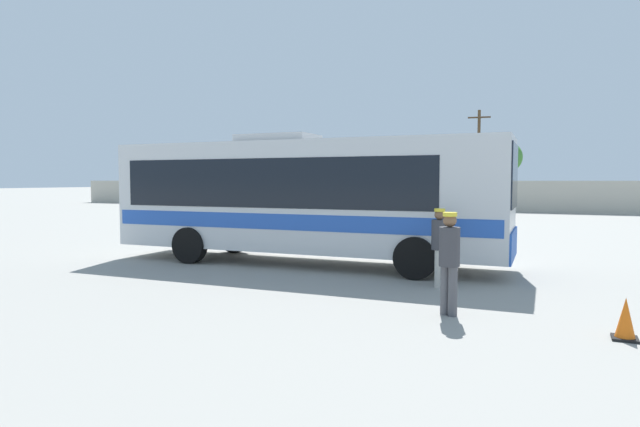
{
  "coord_description": "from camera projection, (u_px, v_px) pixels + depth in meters",
  "views": [
    {
      "loc": [
        7.07,
        -13.85,
        2.38
      ],
      "look_at": [
        -0.02,
        1.67,
        1.33
      ],
      "focal_mm": 30.07,
      "sensor_mm": 36.0,
      "label": 1
    }
  ],
  "objects": [
    {
      "name": "ground_plane",
      "position": [
        395.0,
        232.0,
        24.73
      ],
      "size": [
        300.0,
        300.0,
        0.0
      ],
      "primitive_type": "plane",
      "color": "gray"
    },
    {
      "name": "passenger_waiting_on_apron",
      "position": [
        449.0,
        257.0,
        9.41
      ],
      "size": [
        0.48,
        0.48,
        1.82
      ],
      "color": "#4C4C51",
      "rests_on": "ground_plane"
    },
    {
      "name": "roadside_tree_midleft",
      "position": [
        428.0,
        163.0,
        47.56
      ],
      "size": [
        4.8,
        4.8,
        5.94
      ],
      "color": "brown",
      "rests_on": "ground_plane"
    },
    {
      "name": "parked_car_leftmost_maroon",
      "position": [
        269.0,
        200.0,
        44.41
      ],
      "size": [
        4.27,
        2.15,
        1.44
      ],
      "color": "maroon",
      "rests_on": "ground_plane"
    },
    {
      "name": "coach_bus_silver_blue",
      "position": [
        301.0,
        195.0,
        15.29
      ],
      "size": [
        11.33,
        2.98,
        3.7
      ],
      "color": "silver",
      "rests_on": "ground_plane"
    },
    {
      "name": "roadside_tree_midright",
      "position": [
        500.0,
        158.0,
        44.34
      ],
      "size": [
        3.52,
        3.52,
        5.79
      ],
      "color": "brown",
      "rests_on": "ground_plane"
    },
    {
      "name": "attendant_by_bus_door",
      "position": [
        439.0,
        242.0,
        11.91
      ],
      "size": [
        0.36,
        0.36,
        1.76
      ],
      "color": "#B7B2A8",
      "rests_on": "ground_plane"
    },
    {
      "name": "traffic_cone_on_apron",
      "position": [
        625.0,
        319.0,
        7.99
      ],
      "size": [
        0.36,
        0.36,
        0.64
      ],
      "color": "black",
      "rests_on": "ground_plane"
    },
    {
      "name": "perimeter_wall",
      "position": [
        465.0,
        196.0,
        41.96
      ],
      "size": [
        80.0,
        0.3,
        2.36
      ],
      "primitive_type": "cube",
      "color": "#B2AD9E",
      "rests_on": "ground_plane"
    },
    {
      "name": "parked_car_second_grey",
      "position": [
        339.0,
        201.0,
        42.34
      ],
      "size": [
        4.09,
        1.99,
        1.49
      ],
      "color": "slate",
      "rests_on": "ground_plane"
    },
    {
      "name": "roadside_tree_left",
      "position": [
        285.0,
        161.0,
        50.94
      ],
      "size": [
        5.37,
        5.37,
        6.52
      ],
      "color": "brown",
      "rests_on": "ground_plane"
    },
    {
      "name": "utility_pole_near",
      "position": [
        478.0,
        158.0,
        43.98
      ],
      "size": [
        1.8,
        0.31,
        8.14
      ],
      "color": "#4C3823",
      "rests_on": "ground_plane"
    }
  ]
}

